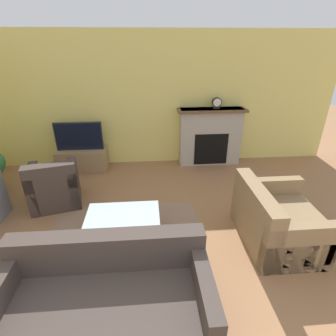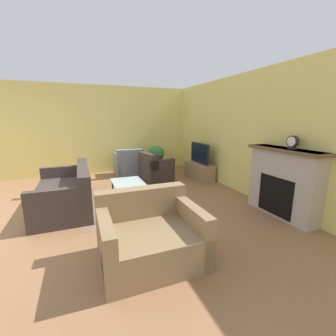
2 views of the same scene
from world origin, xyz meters
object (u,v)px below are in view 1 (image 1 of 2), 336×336
(tv, at_px, (79,136))
(mantel_clock, at_px, (217,103))
(couch_loveseat, at_px, (278,222))
(couch_sectional, at_px, (107,303))
(armchair_accent, at_px, (55,188))
(coffee_table, at_px, (123,217))

(tv, relative_size, mantel_clock, 4.15)
(mantel_clock, bearing_deg, couch_loveseat, -83.95)
(mantel_clock, bearing_deg, couch_sectional, -117.31)
(tv, distance_m, couch_loveseat, 3.96)
(armchair_accent, bearing_deg, tv, -111.38)
(mantel_clock, bearing_deg, tv, -176.92)
(tv, relative_size, coffee_table, 0.97)
(tv, height_order, couch_loveseat, tv)
(tv, bearing_deg, couch_loveseat, -38.27)
(tv, xyz_separation_m, couch_sectional, (0.95, -3.47, -0.46))
(tv, relative_size, couch_loveseat, 0.78)
(couch_sectional, xyz_separation_m, coffee_table, (0.07, 1.21, 0.08))
(armchair_accent, height_order, mantel_clock, mantel_clock)
(couch_sectional, distance_m, armchair_accent, 2.46)
(couch_loveseat, height_order, mantel_clock, mantel_clock)
(couch_sectional, relative_size, mantel_clock, 8.48)
(couch_sectional, bearing_deg, coffee_table, 86.82)
(armchair_accent, distance_m, mantel_clock, 3.47)
(couch_sectional, xyz_separation_m, couch_loveseat, (2.14, 1.03, 0.00))
(mantel_clock, bearing_deg, armchair_accent, -154.41)
(couch_sectional, xyz_separation_m, armchair_accent, (-1.12, 2.19, 0.02))
(couch_loveseat, bearing_deg, coffee_table, 85.15)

